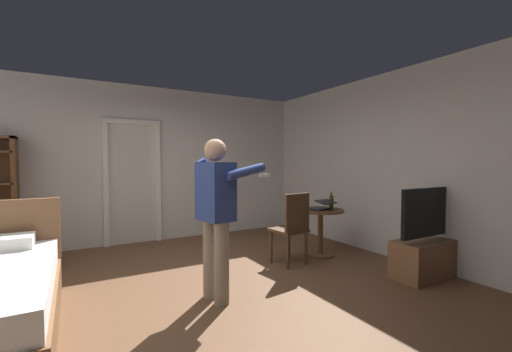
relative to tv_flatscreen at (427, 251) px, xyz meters
name	(u,v)px	position (x,y,z in m)	size (l,w,h in m)	color
ground_plane	(194,299)	(-2.71, 0.80, -0.32)	(6.62, 6.62, 0.00)	brown
wall_back	(141,164)	(-2.71, 3.58, 1.04)	(6.26, 0.12, 2.73)	beige
wall_right	(392,165)	(0.36, 0.80, 1.04)	(0.12, 5.68, 2.73)	beige
doorway_frame	(133,173)	(-2.87, 3.50, 0.90)	(0.93, 0.08, 2.13)	white
tv_flatscreen	(427,251)	(0.00, 0.00, 0.00)	(1.02, 0.40, 1.10)	brown
side_table	(320,224)	(-0.54, 1.34, 0.15)	(0.69, 0.69, 0.70)	brown
laptop	(321,206)	(-0.56, 1.30, 0.43)	(0.39, 0.39, 0.15)	black
bottle_on_table	(331,202)	(-0.40, 1.26, 0.49)	(0.06, 0.06, 0.26)	#334210
wooden_chair	(292,226)	(-1.18, 1.18, 0.22)	(0.47, 0.47, 0.99)	#4C331E
person_blue_shirt	(216,209)	(-2.51, 0.66, 0.61)	(0.70, 0.56, 1.64)	gray
suitcase_dark	(18,256)	(-4.39, 2.65, -0.10)	(0.47, 0.39, 0.44)	#4C1919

